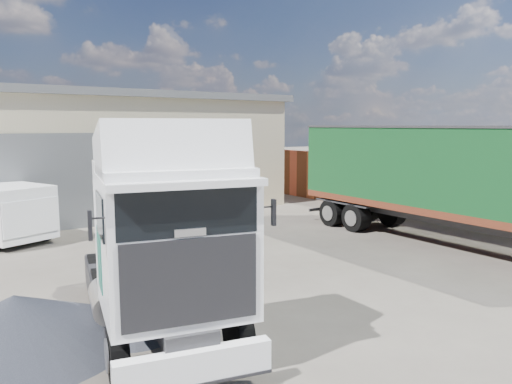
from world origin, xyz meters
TOP-DOWN VIEW (x-y plane):
  - ground at (0.00, 0.00)m, footprint 120.00×120.00m
  - brick_boundary_wall at (11.50, 6.00)m, footprint 0.35×26.00m
  - tractor_unit at (-2.57, -1.26)m, footprint 3.54×6.25m
  - box_trailer at (8.16, 0.34)m, footprint 2.80×11.73m
  - gravel_heap at (-4.90, 0.07)m, footprint 6.30×5.79m

SIDE VIEW (x-z plane):
  - ground at x=0.00m, z-range 0.00..0.00m
  - gravel_heap at x=-4.90m, z-range -0.04..0.95m
  - brick_boundary_wall at x=11.50m, z-range 0.00..2.50m
  - tractor_unit at x=-2.57m, z-range -0.32..3.67m
  - box_trailer at x=8.16m, z-range 0.43..4.30m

